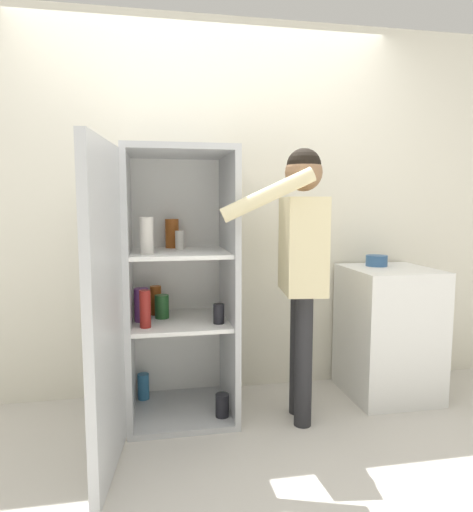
{
  "coord_description": "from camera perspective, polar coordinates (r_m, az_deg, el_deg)",
  "views": [
    {
      "loc": [
        -0.39,
        -2.16,
        1.32
      ],
      "look_at": [
        0.13,
        0.61,
        0.99
      ],
      "focal_mm": 32.0,
      "sensor_mm": 36.0,
      "label": 1
    }
  ],
  "objects": [
    {
      "name": "counter",
      "position": [
        3.34,
        18.42,
        -8.97
      ],
      "size": [
        0.56,
        0.59,
        0.88
      ],
      "color": "white",
      "rests_on": "ground_plane"
    },
    {
      "name": "ground_plane",
      "position": [
        2.56,
        -0.42,
        -24.34
      ],
      "size": [
        12.0,
        12.0,
        0.0
      ],
      "primitive_type": "plane",
      "color": "beige"
    },
    {
      "name": "refrigerator",
      "position": [
        2.74,
        -8.88,
        -4.1
      ],
      "size": [
        0.77,
        1.28,
        1.64
      ],
      "color": "#B7BABC",
      "rests_on": "ground_plane"
    },
    {
      "name": "wall_back",
      "position": [
        3.17,
        -3.65,
        5.8
      ],
      "size": [
        7.0,
        0.06,
        2.55
      ],
      "color": "silver",
      "rests_on": "ground_plane"
    },
    {
      "name": "person",
      "position": [
        2.72,
        8.07,
        0.81
      ],
      "size": [
        0.66,
        0.53,
        1.64
      ],
      "color": "#262628",
      "rests_on": "ground_plane"
    },
    {
      "name": "bowl",
      "position": [
        3.33,
        17.11,
        -0.57
      ],
      "size": [
        0.15,
        0.15,
        0.07
      ],
      "color": "#335B8E",
      "rests_on": "counter"
    }
  ]
}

